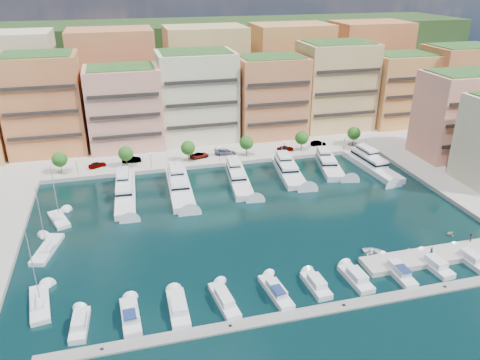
{
  "coord_description": "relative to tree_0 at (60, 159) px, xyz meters",
  "views": [
    {
      "loc": [
        -24.15,
        -81.78,
        47.37
      ],
      "look_at": [
        -0.7,
        7.39,
        6.0
      ],
      "focal_mm": 35.0,
      "sensor_mm": 36.0,
      "label": 1
    }
  ],
  "objects": [
    {
      "name": "sailboat_2",
      "position": [
        1.18,
        -23.89,
        -4.42
      ],
      "size": [
        5.21,
        8.42,
        13.2
      ],
      "color": "silver",
      "rests_on": "ground"
    },
    {
      "name": "tree_1",
      "position": [
        16.0,
        0.0,
        0.0
      ],
      "size": [
        3.8,
        3.8,
        5.65
      ],
      "color": "#473323",
      "rests_on": "north_quay"
    },
    {
      "name": "backblock_1",
      "position": [
        15.0,
        40.5,
        11.26
      ],
      "size": [
        26.0,
        18.0,
        30.0
      ],
      "primitive_type": "cube",
      "color": "#C48249",
      "rests_on": "north_quay"
    },
    {
      "name": "person_1",
      "position": [
        76.66,
        -53.5,
        -2.86
      ],
      "size": [
        1.09,
        1.07,
        1.77
      ],
      "primitive_type": "imported",
      "rotation": [
        0.0,
        0.0,
        3.86
      ],
      "color": "#47312A",
      "rests_on": "finger_pier"
    },
    {
      "name": "lamppost_4",
      "position": [
        76.0,
        -2.3,
        -0.92
      ],
      "size": [
        0.3,
        0.3,
        4.2
      ],
      "color": "black",
      "rests_on": "north_quay"
    },
    {
      "name": "car_2",
      "position": [
        35.26,
        1.69,
        -3.02
      ],
      "size": [
        5.64,
        3.57,
        1.45
      ],
      "primitive_type": "imported",
      "rotation": [
        0.0,
        0.0,
        1.81
      ],
      "color": "gray",
      "rests_on": "north_quay"
    },
    {
      "name": "car_5",
      "position": [
        70.15,
        2.2,
        -3.01
      ],
      "size": [
        4.74,
        3.09,
        1.48
      ],
      "primitive_type": "imported",
      "rotation": [
        0.0,
        0.0,
        1.2
      ],
      "color": "gray",
      "rests_on": "north_quay"
    },
    {
      "name": "tree_2",
      "position": [
        32.0,
        0.0,
        0.0
      ],
      "size": [
        3.8,
        3.8,
        5.65
      ],
      "color": "#473323",
      "rests_on": "north_quay"
    },
    {
      "name": "tree_4",
      "position": [
        64.0,
        0.0,
        0.0
      ],
      "size": [
        3.8,
        3.8,
        5.65
      ],
      "color": "#473323",
      "rests_on": "north_quay"
    },
    {
      "name": "person_0",
      "position": [
        66.45,
        -56.05,
        -2.79
      ],
      "size": [
        0.64,
        0.8,
        1.91
      ],
      "primitive_type": "imported",
      "rotation": [
        0.0,
        0.0,
        1.86
      ],
      "color": "#212943",
      "rests_on": "finger_pier"
    },
    {
      "name": "cruiser_9",
      "position": [
        73.08,
        -58.09,
        -4.2
      ],
      "size": [
        2.9,
        8.15,
        2.55
      ],
      "color": "silver",
      "rests_on": "ground"
    },
    {
      "name": "cruiser_8",
      "position": [
        65.87,
        -58.08,
        -4.2
      ],
      "size": [
        3.26,
        7.91,
        2.55
      ],
      "color": "silver",
      "rests_on": "ground"
    },
    {
      "name": "apartment_6",
      "position": [
        104.0,
        16.49,
        7.57
      ],
      "size": [
        20.0,
        15.5,
        22.8
      ],
      "color": "#D9994F",
      "rests_on": "north_quay"
    },
    {
      "name": "tender_3",
      "position": [
        75.78,
        -49.18,
        -4.29
      ],
      "size": [
        2.0,
        1.83,
        0.9
      ],
      "primitive_type": "imported",
      "rotation": [
        0.0,
        0.0,
        1.8
      ],
      "color": "#C2AF94",
      "rests_on": "ground"
    },
    {
      "name": "car_3",
      "position": [
        42.47,
        2.07,
        -2.89
      ],
      "size": [
        6.38,
        4.37,
        1.72
      ],
      "primitive_type": "imported",
      "rotation": [
        0.0,
        0.0,
        1.2
      ],
      "color": "gray",
      "rests_on": "north_quay"
    },
    {
      "name": "tree_0",
      "position": [
        0.0,
        0.0,
        0.0
      ],
      "size": [
        3.8,
        3.8,
        5.65
      ],
      "color": "#473323",
      "rests_on": "north_quay"
    },
    {
      "name": "cruiser_3",
      "position": [
        28.38,
        -58.1,
        -4.2
      ],
      "size": [
        3.46,
        9.3,
        2.55
      ],
      "color": "silver",
      "rests_on": "ground"
    },
    {
      "name": "cruiser_1",
      "position": [
        14.1,
        -58.11,
        -4.17
      ],
      "size": [
        2.98,
        8.43,
        2.66
      ],
      "color": "silver",
      "rests_on": "ground"
    },
    {
      "name": "yacht_5",
      "position": [
        66.94,
        -11.95,
        -3.53
      ],
      "size": [
        7.92,
        16.88,
        7.3
      ],
      "color": "silver",
      "rests_on": "ground"
    },
    {
      "name": "car_1",
      "position": [
        17.3,
        3.05,
        -2.92
      ],
      "size": [
        5.03,
        1.81,
        1.65
      ],
      "primitive_type": "imported",
      "rotation": [
        0.0,
        0.0,
        1.58
      ],
      "color": "gray",
      "rests_on": "north_quay"
    },
    {
      "name": "lamppost_2",
      "position": [
        40.0,
        -2.3,
        -0.92
      ],
      "size": [
        0.3,
        0.3,
        4.2
      ],
      "color": "black",
      "rests_on": "north_quay"
    },
    {
      "name": "yacht_2",
      "position": [
        27.41,
        -14.93,
        -3.53
      ],
      "size": [
        5.88,
        22.96,
        7.3
      ],
      "color": "silver",
      "rests_on": "ground"
    },
    {
      "name": "apartment_5",
      "position": [
        82.0,
        18.49,
        9.57
      ],
      "size": [
        22.0,
        16.5,
        26.8
      ],
      "color": "#E0B276",
      "rests_on": "north_quay"
    },
    {
      "name": "car_0",
      "position": [
        8.61,
        1.83,
        -2.99
      ],
      "size": [
        4.78,
        3.43,
        1.51
      ],
      "primitive_type": "imported",
      "rotation": [
        0.0,
        0.0,
        1.99
      ],
      "color": "gray",
      "rests_on": "north_quay"
    },
    {
      "name": "cruiser_0",
      "position": [
        6.92,
        -58.08,
        -4.2
      ],
      "size": [
        2.88,
        7.25,
        2.55
      ],
      "color": "silver",
      "rests_on": "ground"
    },
    {
      "name": "sailboat_1",
      "position": [
        0.1,
        -35.29,
        -4.44
      ],
      "size": [
        5.41,
        10.58,
        13.2
      ],
      "color": "silver",
      "rests_on": "ground"
    },
    {
      "name": "apartment_2",
      "position": [
        17.0,
        16.49,
        7.57
      ],
      "size": [
        20.0,
        15.5,
        22.8
      ],
      "color": "#E59180",
      "rests_on": "north_quay"
    },
    {
      "name": "sailboat_0",
      "position": [
        0.68,
        -51.5,
        -4.43
      ],
      "size": [
        4.11,
        9.68,
        13.2
      ],
      "color": "silver",
      "rests_on": "ground"
    },
    {
      "name": "finger_pier",
      "position": [
        70.0,
        -55.5,
        -4.74
      ],
      "size": [
        32.0,
        5.0,
        2.0
      ],
      "primitive_type": "cube",
      "color": "#9E998E",
      "rests_on": "ground"
    },
    {
      "name": "tender_0",
      "position": [
        58.0,
        -50.89,
        -4.37
      ],
      "size": [
        4.27,
        3.61,
        0.75
      ],
      "primitive_type": "imported",
      "rotation": [
        0.0,
        0.0,
        1.25
      ],
      "color": "white",
      "rests_on": "ground"
    },
    {
      "name": "tender_1",
      "position": [
        64.67,
        -52.5,
        -4.28
      ],
      "size": [
        1.91,
        1.7,
        0.92
      ],
      "primitive_type": "imported",
      "rotation": [
        0.0,
        0.0,
        1.45
      ],
      "color": "beige",
      "rests_on": "ground"
    },
    {
      "name": "tree_5",
      "position": [
        80.0,
        0.0,
        0.0
      ],
      "size": [
        3.8,
        3.8,
        5.65
      ],
      "color": "#473323",
      "rests_on": "north_quay"
    },
    {
      "name": "hillside",
      "position": [
        40.0,
        76.5,
        -4.74
      ],
      "size": [
        240.0,
        40.0,
        58.0
      ],
      "primitive_type": "cube",
      "color": "#1F3315",
      "rests_on": "ground"
    },
    {
      "name": "car_4",
      "position": [
        59.53,
        0.7,
        -2.95
      ],
      "size": [
        4.67,
        1.9,
        1.59
      ],
      "primitive_type": "imported",
      "rotation": [
        0.0,
        0.0,
        1.56
      ],
      "color": "gray",
      "rests_on": "north_quay"
    },
    {
      "name": "lamppost_3",
      "position": [
        58.0,
        -2.3,
        -0.92
      ],
      "size": [
        0.3,
        0.3,
        4.2
      ],
      "color": "black",
      "rests_on": "north_quay"
    },
    {
      "name": "backblock_3",
      "position": [
        75.0,
        40.5,
        11.26
      ],
      "size": [
        26.0,
        18.0,
        30.0
      ],
      "primitive_type": "cube",
      "color": "#D9994F",
      "rests_on": "north_quay"
    },
    {
      "name": "cruiser_6",
      "position": [
        50.88,
        -58.08,
        -4.2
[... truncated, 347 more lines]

